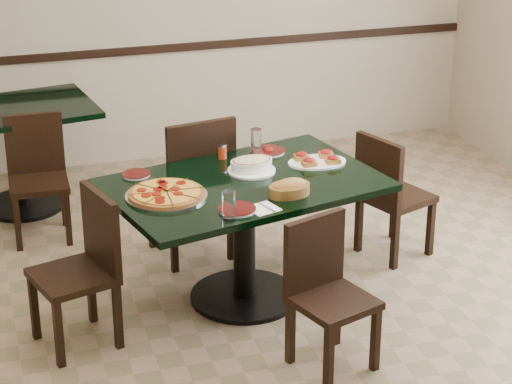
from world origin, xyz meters
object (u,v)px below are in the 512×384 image
object	(u,v)px
chair_far	(195,181)
lasagna_casserole	(251,164)
back_table	(18,138)
pepperoni_pizza	(166,194)
chair_left	(85,262)
back_chair_near	(37,171)
main_table	(244,211)
bruschetta_platter	(317,160)
bread_basket	(289,188)
chair_right	(388,191)
chair_near	(325,286)

from	to	relation	value
chair_far	lasagna_casserole	size ratio (longest dim) A/B	3.44
back_table	pepperoni_pizza	bearing A→B (deg)	-78.53
back_table	lasagna_casserole	world-z (taller)	lasagna_casserole
chair_left	back_chair_near	xyz separation A→B (m)	(-0.12, 1.46, -0.02)
pepperoni_pizza	main_table	bearing A→B (deg)	10.19
lasagna_casserole	bruschetta_platter	bearing A→B (deg)	-4.80
back_table	bruschetta_platter	world-z (taller)	bruschetta_platter
main_table	back_table	bearing A→B (deg)	109.71
back_table	chair_far	bearing A→B (deg)	-58.17
chair_left	bruschetta_platter	distance (m)	1.50
pepperoni_pizza	lasagna_casserole	bearing A→B (deg)	21.95
pepperoni_pizza	chair_far	bearing A→B (deg)	64.92
pepperoni_pizza	bread_basket	distance (m)	0.67
chair_far	back_chair_near	distance (m)	1.14
chair_right	bruschetta_platter	size ratio (longest dim) A/B	2.27
chair_far	chair_left	bearing A→B (deg)	35.10
chair_near	pepperoni_pizza	size ratio (longest dim) A/B	1.78
back_table	lasagna_casserole	size ratio (longest dim) A/B	4.18
main_table	chair_right	distance (m)	1.07
main_table	back_chair_near	world-z (taller)	back_chair_near
bread_basket	lasagna_casserole	bearing A→B (deg)	93.77
chair_right	back_chair_near	xyz separation A→B (m)	(-2.09, 0.98, -0.00)
chair_far	lasagna_casserole	bearing A→B (deg)	107.53
chair_right	back_table	bearing A→B (deg)	34.41
pepperoni_pizza	lasagna_casserole	xyz separation A→B (m)	(0.55, 0.22, 0.03)
main_table	pepperoni_pizza	world-z (taller)	pepperoni_pizza
pepperoni_pizza	chair_near	bearing A→B (deg)	-44.85
chair_left	main_table	bearing A→B (deg)	85.11
pepperoni_pizza	bruschetta_platter	xyz separation A→B (m)	(0.96, 0.23, 0.01)
bruschetta_platter	chair_near	bearing A→B (deg)	-103.98
chair_left	pepperoni_pizza	distance (m)	0.57
back_table	bread_basket	world-z (taller)	bread_basket
back_chair_near	lasagna_casserole	bearing A→B (deg)	-42.74
chair_near	bruschetta_platter	size ratio (longest dim) A/B	2.21
chair_far	bread_basket	world-z (taller)	chair_far
chair_near	lasagna_casserole	distance (m)	0.97
main_table	chair_near	xyz separation A→B (m)	(0.22, -0.76, -0.13)
back_table	chair_right	distance (m)	2.62
chair_far	back_chair_near	bearing A→B (deg)	-46.30
back_table	chair_near	xyz separation A→B (m)	(1.36, -2.51, -0.08)
pepperoni_pizza	chair_left	bearing A→B (deg)	-166.79
back_chair_near	chair_far	bearing A→B (deg)	-34.71
main_table	back_table	size ratio (longest dim) A/B	1.45
chair_left	bread_basket	xyz separation A→B (m)	(1.12, -0.06, 0.32)
bread_basket	chair_far	bearing A→B (deg)	101.00
chair_near	bruschetta_platter	distance (m)	1.01
main_table	chair_left	world-z (taller)	chair_left
pepperoni_pizza	chair_right	bearing A→B (deg)	13.81
chair_right	lasagna_casserole	world-z (taller)	lasagna_casserole
chair_near	back_table	bearing A→B (deg)	99.21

